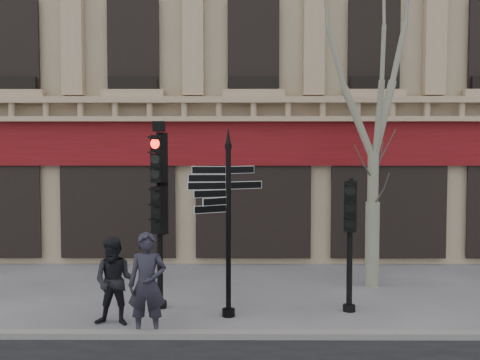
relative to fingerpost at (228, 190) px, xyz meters
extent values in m
plane|color=#5D5D62|center=(0.60, 0.11, -2.58)|extent=(80.00, 80.00, 0.00)
cube|color=gray|center=(0.60, -1.29, -2.52)|extent=(80.00, 0.25, 0.12)
cube|color=tan|center=(0.60, 12.61, 6.42)|extent=(28.00, 15.00, 18.00)
cube|color=#610B09|center=(0.60, 4.99, 1.02)|extent=(28.00, 0.25, 1.30)
cube|color=tan|center=(0.60, 4.76, 1.99)|extent=(28.00, 0.35, 0.74)
cylinder|color=black|center=(0.00, 0.00, -0.88)|extent=(0.10, 0.10, 3.41)
cylinder|color=black|center=(0.00, 0.00, -2.51)|extent=(0.27, 0.27, 0.15)
cone|color=black|center=(0.00, 0.00, 1.09)|extent=(0.11, 0.11, 0.34)
cylinder|color=black|center=(-1.48, 0.59, -0.75)|extent=(0.13, 0.13, 3.67)
cylinder|color=black|center=(-1.48, 0.59, -2.51)|extent=(0.27, 0.27, 0.15)
cube|color=black|center=(-1.48, 0.59, -0.46)|extent=(0.52, 0.45, 1.00)
cube|color=black|center=(-1.48, 0.59, 0.62)|extent=(0.52, 0.45, 1.00)
sphere|color=#FF0C05|center=(-1.48, 0.59, 0.89)|extent=(0.21, 0.21, 0.21)
cube|color=black|center=(-1.48, 0.59, 1.31)|extent=(0.32, 0.35, 0.21)
cylinder|color=black|center=(2.53, 0.36, -1.21)|extent=(0.13, 0.13, 2.75)
cylinder|color=black|center=(2.53, 0.36, -2.51)|extent=(0.29, 0.29, 0.15)
cube|color=black|center=(2.53, 0.36, -0.36)|extent=(0.53, 0.44, 1.04)
cylinder|color=#9C9980|center=(3.52, 2.48, -1.53)|extent=(0.35, 0.35, 2.11)
cylinder|color=#9C9980|center=(3.52, 2.48, 0.11)|extent=(0.27, 0.27, 1.34)
imported|color=#24232E|center=(-1.44, -1.19, -1.63)|extent=(0.70, 0.47, 1.90)
imported|color=black|center=(-2.19, -0.54, -1.73)|extent=(0.88, 0.71, 1.70)
camera|label=1|loc=(0.29, -10.72, 0.76)|focal=40.00mm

